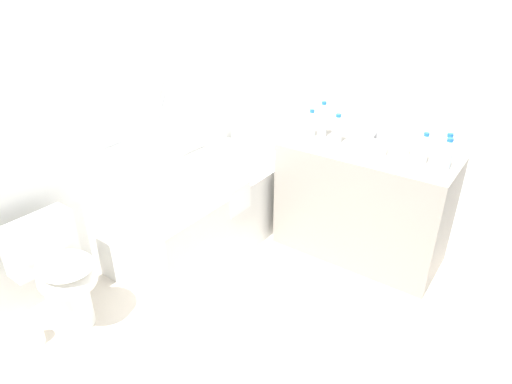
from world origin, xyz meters
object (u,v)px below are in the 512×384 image
Objects in this scene: water_bottle_3 at (323,120)px; drinking_glass_1 at (419,151)px; water_bottle_2 at (424,149)px; water_bottle_0 at (311,124)px; toilet_paper_roll at (34,336)px; bathtub at (204,207)px; water_bottle_5 at (337,129)px; drinking_glass_0 at (405,148)px; water_bottle_1 at (447,155)px; toilet at (60,275)px; sink_faucet at (375,138)px; sink_basin at (365,148)px; water_bottle_4 at (447,150)px.

drinking_glass_1 is (0.00, -0.70, -0.08)m from water_bottle_3.
drinking_glass_1 is (0.07, 0.04, -0.05)m from water_bottle_2.
water_bottle_0 reaches higher than toilet_paper_roll.
water_bottle_0 is 0.78m from drinking_glass_1.
water_bottle_0 is at bearing 92.65° from drinking_glass_1.
water_bottle_2 is (0.56, -1.39, 0.62)m from bathtub.
drinking_glass_1 is at bearing -84.10° from water_bottle_5.
bathtub reaches higher than drinking_glass_0.
water_bottle_2 is at bearing -95.33° from water_bottle_3.
water_bottle_0 is 1.00× the size of water_bottle_1.
toilet is 4.55× the size of sink_faucet.
water_bottle_3 is at bearing 68.94° from toilet.
water_bottle_1 reaches higher than toilet.
water_bottle_5 is (0.57, -0.78, 0.62)m from bathtub.
sink_basin is at bearing -103.93° from water_bottle_3.
water_bottle_5 reaches higher than water_bottle_4.
toilet_paper_roll is at bearing 146.23° from drinking_glass_0.
drinking_glass_0 is (0.07, -0.46, -0.05)m from water_bottle_5.
water_bottle_3 is at bearing 68.45° from water_bottle_5.
water_bottle_5 is (-0.07, 0.72, 0.00)m from water_bottle_4.
drinking_glass_1 is at bearing -35.70° from toilet_paper_roll.
bathtub is at bearing 110.03° from water_bottle_1.
drinking_glass_0 is at bearing -67.10° from sink_basin.
water_bottle_0 is 2.10× the size of drinking_glass_1.
water_bottle_3 is at bearing -45.39° from bathtub.
sink_basin is at bearing 105.50° from drinking_glass_1.
sink_basin is at bearing -30.09° from toilet_paper_roll.
drinking_glass_0 reaches higher than sink_faucet.
water_bottle_2 reaches higher than sink_basin.
water_bottle_5 is at bearing 122.89° from sink_faucet.
sink_faucet is at bearing -74.37° from water_bottle_0.
water_bottle_0 is 2.15× the size of drinking_glass_0.
toilet_paper_roll is at bearing 161.35° from water_bottle_0.
drinking_glass_0 reaches higher than toilet.
water_bottle_0 is at bearing -18.65° from toilet_paper_roll.
water_bottle_4 is 2.71m from toilet_paper_roll.
water_bottle_1 is at bearing -69.97° from bathtub.
water_bottle_5 is 2.23× the size of drinking_glass_1.
bathtub reaches higher than sink_faucet.
water_bottle_5 reaches higher than toilet_paper_roll.
water_bottle_0 reaches higher than drinking_glass_1.
water_bottle_1 is 0.08m from water_bottle_4.
bathtub is 1.15m from water_bottle_5.
toilet is 7.53× the size of drinking_glass_0.
water_bottle_2 is (-0.16, -0.38, 0.06)m from sink_faucet.
water_bottle_1 is at bearing -107.34° from sink_faucet.
bathtub is 7.51× the size of water_bottle_4.
water_bottle_4 reaches higher than toilet_paper_roll.
water_bottle_0 is (0.59, -0.57, 0.61)m from bathtub.
water_bottle_1 is at bearing -166.40° from water_bottle_4.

